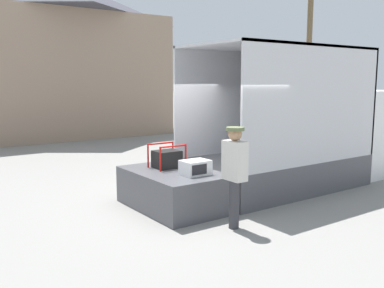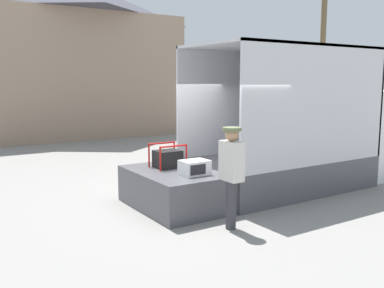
{
  "view_description": "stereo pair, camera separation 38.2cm",
  "coord_description": "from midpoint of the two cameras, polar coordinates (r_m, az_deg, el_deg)",
  "views": [
    {
      "loc": [
        -5.37,
        -7.15,
        2.58
      ],
      "look_at": [
        -0.46,
        -0.2,
        1.31
      ],
      "focal_mm": 40.0,
      "sensor_mm": 36.0,
      "label": 1
    },
    {
      "loc": [
        -5.05,
        -7.37,
        2.58
      ],
      "look_at": [
        -0.46,
        -0.2,
        1.31
      ],
      "focal_mm": 40.0,
      "sensor_mm": 36.0,
      "label": 2
    }
  ],
  "objects": [
    {
      "name": "ground_plane",
      "position": [
        9.3,
        2.92,
        -7.66
      ],
      "size": [
        160.0,
        160.0,
        0.0
      ],
      "primitive_type": "plane",
      "color": "gray"
    },
    {
      "name": "tailgate_deck",
      "position": [
        8.79,
        -1.11,
        -6.02
      ],
      "size": [
        1.52,
        2.25,
        0.76
      ],
      "primitive_type": "cube",
      "color": "#4C4C51",
      "rests_on": "ground"
    },
    {
      "name": "portable_generator",
      "position": [
        9.01,
        -1.93,
        -1.94
      ],
      "size": [
        0.65,
        0.54,
        0.51
      ],
      "color": "black",
      "rests_on": "tailgate_deck"
    },
    {
      "name": "box_truck",
      "position": [
        11.69,
        18.35,
        0.25
      ],
      "size": [
        6.4,
        2.37,
        3.36
      ],
      "color": "white",
      "rests_on": "ground"
    },
    {
      "name": "house_backdrop",
      "position": [
        22.15,
        -15.59,
        11.43
      ],
      "size": [
        9.66,
        6.96,
        7.56
      ],
      "color": "gray",
      "rests_on": "ground"
    },
    {
      "name": "microwave",
      "position": [
        8.31,
        1.66,
        -3.16
      ],
      "size": [
        0.53,
        0.42,
        0.28
      ],
      "color": "white",
      "rests_on": "tailgate_deck"
    },
    {
      "name": "utility_pole",
      "position": [
        23.04,
        17.53,
        13.17
      ],
      "size": [
        1.8,
        0.28,
        8.94
      ],
      "color": "brown",
      "rests_on": "ground"
    },
    {
      "name": "worker_person",
      "position": [
        7.42,
        6.76,
        -3.03
      ],
      "size": [
        0.32,
        0.44,
        1.79
      ],
      "color": "#38383D",
      "rests_on": "ground"
    }
  ]
}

